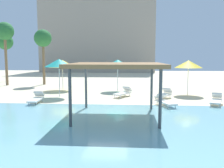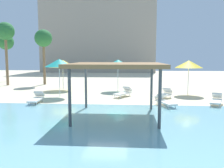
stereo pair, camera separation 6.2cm
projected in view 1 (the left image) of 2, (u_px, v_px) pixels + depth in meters
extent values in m
plane|color=beige|center=(106.00, 110.00, 13.61)|extent=(80.00, 80.00, 0.00)
cube|color=#7AB7C1|center=(92.00, 143.00, 8.40)|extent=(44.00, 13.50, 0.04)
cylinder|color=#42474C|center=(86.00, 87.00, 13.99)|extent=(0.14, 0.14, 2.56)
cylinder|color=#42474C|center=(152.00, 88.00, 13.72)|extent=(0.14, 0.14, 2.56)
cylinder|color=#42474C|center=(70.00, 98.00, 10.19)|extent=(0.14, 0.14, 2.56)
cylinder|color=#42474C|center=(160.00, 99.00, 9.92)|extent=(0.14, 0.14, 2.56)
cube|color=olive|center=(117.00, 65.00, 11.80)|extent=(4.53, 4.53, 0.18)
cylinder|color=silver|center=(118.00, 79.00, 21.48)|extent=(0.06, 0.06, 2.22)
cone|color=teal|center=(118.00, 63.00, 21.32)|extent=(2.20, 2.20, 0.61)
cylinder|color=silver|center=(59.00, 82.00, 18.31)|extent=(0.06, 0.06, 2.29)
cone|color=teal|center=(59.00, 63.00, 18.15)|extent=(2.20, 2.20, 0.61)
cylinder|color=silver|center=(188.00, 81.00, 19.35)|extent=(0.06, 0.06, 2.18)
cone|color=yellow|center=(188.00, 64.00, 19.20)|extent=(2.19, 2.19, 0.60)
cylinder|color=silver|center=(63.00, 79.00, 22.12)|extent=(0.06, 0.06, 2.10)
cone|color=yellow|center=(62.00, 64.00, 21.96)|extent=(2.44, 2.44, 0.67)
cylinder|color=white|center=(120.00, 97.00, 17.48)|extent=(0.05, 0.05, 0.22)
cylinder|color=white|center=(115.00, 96.00, 17.75)|extent=(0.05, 0.05, 0.22)
cylinder|color=white|center=(130.00, 95.00, 18.68)|extent=(0.05, 0.05, 0.22)
cylinder|color=white|center=(124.00, 94.00, 18.94)|extent=(0.05, 0.05, 0.22)
cube|color=white|center=(122.00, 93.00, 18.20)|extent=(1.40, 1.86, 0.10)
cube|color=white|center=(127.00, 89.00, 18.78)|extent=(0.77, 0.74, 0.40)
cylinder|color=white|center=(219.00, 106.00, 14.24)|extent=(0.05, 0.05, 0.22)
cylinder|color=white|center=(211.00, 105.00, 14.46)|extent=(0.05, 0.05, 0.22)
cylinder|color=white|center=(221.00, 102.00, 15.51)|extent=(0.05, 0.05, 0.22)
cylinder|color=white|center=(213.00, 102.00, 15.73)|extent=(0.05, 0.05, 0.22)
cube|color=white|center=(216.00, 101.00, 14.97)|extent=(1.27, 1.89, 0.10)
cube|color=white|center=(217.00, 95.00, 15.59)|extent=(0.75, 0.70, 0.40)
cylinder|color=white|center=(162.00, 99.00, 16.62)|extent=(0.05, 0.05, 0.22)
cylinder|color=white|center=(156.00, 98.00, 16.89)|extent=(0.05, 0.05, 0.22)
cylinder|color=white|center=(170.00, 96.00, 17.79)|extent=(0.05, 0.05, 0.22)
cylinder|color=white|center=(164.00, 96.00, 18.06)|extent=(0.05, 0.05, 0.22)
cube|color=white|center=(163.00, 95.00, 17.32)|extent=(1.44, 1.85, 0.10)
cube|color=white|center=(167.00, 90.00, 17.90)|extent=(0.78, 0.74, 0.40)
cylinder|color=white|center=(36.00, 104.00, 14.83)|extent=(0.05, 0.05, 0.22)
cylinder|color=white|center=(28.00, 104.00, 14.83)|extent=(0.05, 0.05, 0.22)
cylinder|color=white|center=(43.00, 100.00, 16.26)|extent=(0.05, 0.05, 0.22)
cylinder|color=white|center=(36.00, 100.00, 16.26)|extent=(0.05, 0.05, 0.22)
cube|color=white|center=(36.00, 100.00, 15.53)|extent=(0.74, 1.84, 0.10)
cube|color=white|center=(39.00, 94.00, 16.24)|extent=(0.64, 0.55, 0.40)
cylinder|color=white|center=(175.00, 107.00, 14.01)|extent=(0.05, 0.05, 0.22)
cylinder|color=white|center=(168.00, 107.00, 13.89)|extent=(0.05, 0.05, 0.22)
cylinder|color=white|center=(164.00, 102.00, 15.40)|extent=(0.05, 0.05, 0.22)
cylinder|color=white|center=(157.00, 103.00, 15.27)|extent=(0.05, 0.05, 0.22)
cube|color=white|center=(166.00, 102.00, 14.62)|extent=(1.16, 1.90, 0.10)
cube|color=white|center=(160.00, 96.00, 15.31)|extent=(0.73, 0.68, 0.40)
cylinder|color=brown|center=(44.00, 63.00, 26.29)|extent=(0.28, 0.28, 4.75)
sphere|color=#286B33|center=(43.00, 38.00, 25.98)|extent=(1.90, 1.90, 1.90)
cylinder|color=brown|center=(6.00, 60.00, 25.55)|extent=(0.28, 0.28, 5.44)
sphere|color=#286B33|center=(5.00, 31.00, 25.21)|extent=(1.90, 1.90, 1.90)
cylinder|color=brown|center=(6.00, 63.00, 29.54)|extent=(0.28, 0.28, 4.55)
sphere|color=#286B33|center=(5.00, 42.00, 29.24)|extent=(1.90, 1.90, 1.90)
cube|color=#9E9384|center=(99.00, 36.00, 50.58)|extent=(22.83, 10.04, 14.92)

